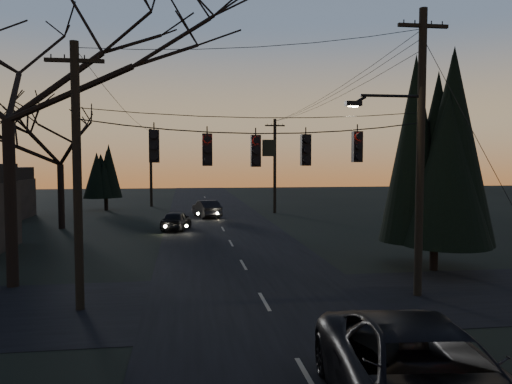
{
  "coord_description": "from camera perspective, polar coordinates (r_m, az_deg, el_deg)",
  "views": [
    {
      "loc": [
        -2.67,
        -6.39,
        4.81
      ],
      "look_at": [
        -0.38,
        9.37,
        3.78
      ],
      "focal_mm": 35.0,
      "sensor_mm": 36.0,
      "label": 1
    }
  ],
  "objects": [
    {
      "name": "main_road",
      "position": [
        26.95,
        -2.47,
        -6.58
      ],
      "size": [
        8.0,
        120.0,
        0.02
      ],
      "primitive_type": "cube",
      "color": "black",
      "rests_on": "ground"
    },
    {
      "name": "cross_road",
      "position": [
        17.28,
        0.97,
        -12.45
      ],
      "size": [
        60.0,
        7.0,
        0.02
      ],
      "primitive_type": "cube",
      "color": "black",
      "rests_on": "ground"
    },
    {
      "name": "utility_pole_right",
      "position": [
        18.93,
        17.96,
        -11.22
      ],
      "size": [
        5.0,
        0.3,
        10.0
      ],
      "primitive_type": null,
      "color": "black",
      "rests_on": "ground"
    },
    {
      "name": "utility_pole_left",
      "position": [
        17.4,
        -19.44,
        -12.57
      ],
      "size": [
        1.8,
        0.3,
        8.5
      ],
      "primitive_type": null,
      "color": "black",
      "rests_on": "ground"
    },
    {
      "name": "utility_pole_far_r",
      "position": [
        45.39,
        2.15,
        -2.41
      ],
      "size": [
        1.8,
        0.3,
        8.5
      ],
      "primitive_type": null,
      "color": "black",
      "rests_on": "ground"
    },
    {
      "name": "utility_pole_far_l",
      "position": [
        52.71,
        -11.86,
        -1.64
      ],
      "size": [
        0.3,
        0.3,
        8.0
      ],
      "primitive_type": null,
      "color": "black",
      "rests_on": "ground"
    },
    {
      "name": "span_signal_assembly",
      "position": [
        16.57,
        0.16,
        5.0
      ],
      "size": [
        11.5,
        0.44,
        1.66
      ],
      "color": "black",
      "rests_on": "ground"
    },
    {
      "name": "bare_tree_left",
      "position": [
        21.19,
        -26.69,
        14.06
      ],
      "size": [
        11.24,
        11.24,
        12.53
      ],
      "color": "black",
      "rests_on": "ground"
    },
    {
      "name": "evergreen_right",
      "position": [
        22.88,
        19.88,
        3.32
      ],
      "size": [
        4.02,
        4.02,
        8.32
      ],
      "color": "black",
      "rests_on": "ground"
    },
    {
      "name": "bare_tree_dist",
      "position": [
        37.35,
        -21.53,
        5.72
      ],
      "size": [
        7.4,
        7.4,
        9.02
      ],
      "color": "black",
      "rests_on": "ground"
    },
    {
      "name": "evergreen_dist",
      "position": [
        49.65,
        -16.81,
        1.94
      ],
      "size": [
        3.26,
        3.26,
        5.7
      ],
      "color": "black",
      "rests_on": "ground"
    },
    {
      "name": "suv_near",
      "position": [
        9.82,
        18.73,
        -19.94
      ],
      "size": [
        3.66,
        6.79,
        1.81
      ],
      "primitive_type": "imported",
      "rotation": [
        0.0,
        0.0,
        -0.1
      ],
      "color": "black",
      "rests_on": "ground"
    },
    {
      "name": "sedan_oncoming_a",
      "position": [
        34.7,
        -9.1,
        -3.24
      ],
      "size": [
        2.35,
        4.12,
        1.32
      ],
      "primitive_type": "imported",
      "rotation": [
        0.0,
        0.0,
        2.93
      ],
      "color": "black",
      "rests_on": "ground"
    },
    {
      "name": "sedan_oncoming_b",
      "position": [
        42.05,
        -5.68,
        -1.93
      ],
      "size": [
        2.46,
        4.54,
        1.42
      ],
      "primitive_type": "imported",
      "rotation": [
        0.0,
        0.0,
        3.37
      ],
      "color": "black",
      "rests_on": "ground"
    }
  ]
}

